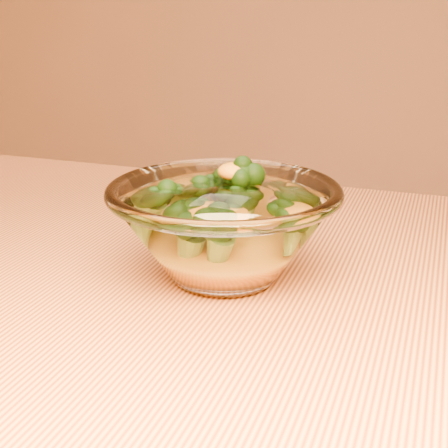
# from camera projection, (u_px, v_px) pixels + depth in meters

# --- Properties ---
(table) EXTENTS (1.20, 0.80, 0.75)m
(table) POSITION_uv_depth(u_px,v_px,m) (282.00, 418.00, 0.54)
(table) COLOR #E38D44
(table) RESTS_ON ground
(glass_bowl) EXTENTS (0.21, 0.21, 0.09)m
(glass_bowl) POSITION_uv_depth(u_px,v_px,m) (224.00, 229.00, 0.56)
(glass_bowl) COLOR white
(glass_bowl) RESTS_ON table
(cheese_sauce) EXTENTS (0.12, 0.12, 0.03)m
(cheese_sauce) POSITION_uv_depth(u_px,v_px,m) (224.00, 249.00, 0.57)
(cheese_sauce) COLOR orange
(cheese_sauce) RESTS_ON glass_bowl
(broccoli_heap) EXTENTS (0.15, 0.14, 0.08)m
(broccoli_heap) POSITION_uv_depth(u_px,v_px,m) (221.00, 209.00, 0.57)
(broccoli_heap) COLOR black
(broccoli_heap) RESTS_ON cheese_sauce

